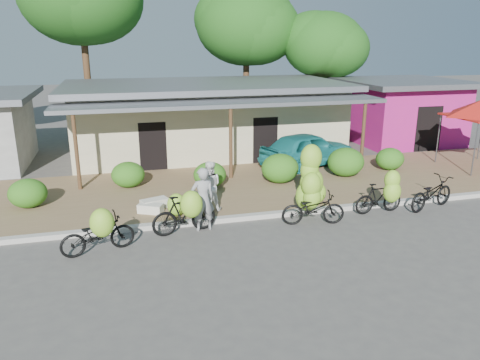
# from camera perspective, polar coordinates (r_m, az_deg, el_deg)

# --- Properties ---
(ground) EXTENTS (100.00, 100.00, 0.00)m
(ground) POSITION_cam_1_polar(r_m,az_deg,el_deg) (12.80, 5.49, -7.80)
(ground) COLOR #4C4946
(ground) RESTS_ON ground
(sidewalk) EXTENTS (60.00, 6.00, 0.12)m
(sidewalk) POSITION_cam_1_polar(r_m,az_deg,el_deg) (17.23, -0.23, -0.91)
(sidewalk) COLOR olive
(sidewalk) RESTS_ON ground
(curb) EXTENTS (60.00, 0.25, 0.15)m
(curb) POSITION_cam_1_polar(r_m,az_deg,el_deg) (14.51, 2.77, -4.36)
(curb) COLOR #A8A399
(curb) RESTS_ON ground
(shop_main) EXTENTS (13.00, 8.50, 3.35)m
(shop_main) POSITION_cam_1_polar(r_m,az_deg,el_deg) (22.48, -4.09, 7.62)
(shop_main) COLOR beige
(shop_main) RESTS_ON ground
(shop_pink) EXTENTS (6.00, 6.00, 3.25)m
(shop_pink) POSITION_cam_1_polar(r_m,az_deg,el_deg) (26.56, 18.96, 8.07)
(shop_pink) COLOR #AF1A6E
(shop_pink) RESTS_ON ground
(tree_center_right) EXTENTS (5.90, 5.84, 8.43)m
(tree_center_right) POSITION_cam_1_polar(r_m,az_deg,el_deg) (28.49, 0.33, 18.64)
(tree_center_right) COLOR #4E331F
(tree_center_right) RESTS_ON ground
(tree_near_right) EXTENTS (4.73, 4.58, 6.84)m
(tree_near_right) POSITION_cam_1_polar(r_m,az_deg,el_deg) (27.94, 9.72, 16.16)
(tree_near_right) COLOR #4E331F
(tree_near_right) RESTS_ON ground
(hedge_0) EXTENTS (1.20, 1.08, 0.94)m
(hedge_0) POSITION_cam_1_polar(r_m,az_deg,el_deg) (16.39, -24.46, -1.48)
(hedge_0) COLOR #285C15
(hedge_0) RESTS_ON sidewalk
(hedge_1) EXTENTS (1.20, 1.08, 0.93)m
(hedge_1) POSITION_cam_1_polar(r_m,az_deg,el_deg) (17.45, -13.49, 0.65)
(hedge_1) COLOR #285C15
(hedge_1) RESTS_ON sidewalk
(hedge_2) EXTENTS (1.19, 1.08, 0.93)m
(hedge_2) POSITION_cam_1_polar(r_m,az_deg,el_deg) (16.99, -3.70, 0.65)
(hedge_2) COLOR #285C15
(hedge_2) RESTS_ON sidewalk
(hedge_3) EXTENTS (1.41, 1.27, 1.10)m
(hedge_3) POSITION_cam_1_polar(r_m,az_deg,el_deg) (17.55, 4.90, 1.43)
(hedge_3) COLOR #285C15
(hedge_3) RESTS_ON sidewalk
(hedge_4) EXTENTS (1.45, 1.30, 1.13)m
(hedge_4) POSITION_cam_1_polar(r_m,az_deg,el_deg) (18.79, 12.77, 2.15)
(hedge_4) COLOR #285C15
(hedge_4) RESTS_ON sidewalk
(hedge_5) EXTENTS (1.16, 1.05, 0.91)m
(hedge_5) POSITION_cam_1_polar(r_m,az_deg,el_deg) (20.22, 17.80, 2.47)
(hedge_5) COLOR #285C15
(hedge_5) RESTS_ON sidewalk
(bike_far_left) EXTENTS (2.01, 1.44, 1.42)m
(bike_far_left) POSITION_cam_1_polar(r_m,az_deg,el_deg) (12.51, -16.90, -6.18)
(bike_far_left) COLOR black
(bike_far_left) RESTS_ON ground
(bike_left) EXTENTS (1.96, 1.33, 1.46)m
(bike_left) POSITION_cam_1_polar(r_m,az_deg,el_deg) (13.20, -6.68, -3.96)
(bike_left) COLOR black
(bike_left) RESTS_ON ground
(bike_center) EXTENTS (1.96, 1.36, 2.32)m
(bike_center) POSITION_cam_1_polar(r_m,az_deg,el_deg) (14.17, 8.70, -1.55)
(bike_center) COLOR black
(bike_center) RESTS_ON ground
(bike_right) EXTENTS (1.67, 1.15, 1.57)m
(bike_right) POSITION_cam_1_polar(r_m,az_deg,el_deg) (15.23, 16.95, -1.76)
(bike_right) COLOR black
(bike_right) RESTS_ON ground
(bike_far_right) EXTENTS (2.13, 1.32, 1.06)m
(bike_far_right) POSITION_cam_1_polar(r_m,az_deg,el_deg) (16.34, 22.32, -1.50)
(bike_far_right) COLOR black
(bike_far_right) RESTS_ON ground
(loose_banana_a) EXTENTS (0.57, 0.48, 0.71)m
(loose_banana_a) POSITION_cam_1_polar(r_m,az_deg,el_deg) (14.37, -7.76, -3.00)
(loose_banana_a) COLOR #82CC33
(loose_banana_a) RESTS_ON sidewalk
(loose_banana_b) EXTENTS (0.51, 0.44, 0.64)m
(loose_banana_b) POSITION_cam_1_polar(r_m,az_deg,el_deg) (14.62, -4.79, -2.70)
(loose_banana_b) COLOR #82CC33
(loose_banana_b) RESTS_ON sidewalk
(loose_banana_c) EXTENTS (0.54, 0.46, 0.68)m
(loose_banana_c) POSITION_cam_1_polar(r_m,az_deg,el_deg) (15.59, 9.48, -1.55)
(loose_banana_c) COLOR #82CC33
(loose_banana_c) RESTS_ON sidewalk
(sack_near) EXTENTS (0.93, 0.65, 0.30)m
(sack_near) POSITION_cam_1_polar(r_m,az_deg,el_deg) (15.20, -10.39, -2.84)
(sack_near) COLOR beige
(sack_near) RESTS_ON sidewalk
(sack_far) EXTENTS (0.84, 0.68, 0.28)m
(sack_far) POSITION_cam_1_polar(r_m,az_deg,el_deg) (14.83, -10.84, -3.42)
(sack_far) COLOR beige
(sack_far) RESTS_ON sidewalk
(vendor) EXTENTS (0.71, 0.48, 1.88)m
(vendor) POSITION_cam_1_polar(r_m,az_deg,el_deg) (13.35, -4.56, -2.35)
(vendor) COLOR gray
(vendor) RESTS_ON ground
(bystander) EXTENTS (0.89, 0.76, 1.59)m
(bystander) POSITION_cam_1_polar(r_m,az_deg,el_deg) (14.63, -3.76, -0.71)
(bystander) COLOR white
(bystander) RESTS_ON sidewalk
(teal_van) EXTENTS (4.60, 3.04, 1.46)m
(teal_van) POSITION_cam_1_polar(r_m,az_deg,el_deg) (19.97, 8.22, 3.75)
(teal_van) COLOR #1A7476
(teal_van) RESTS_ON sidewalk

